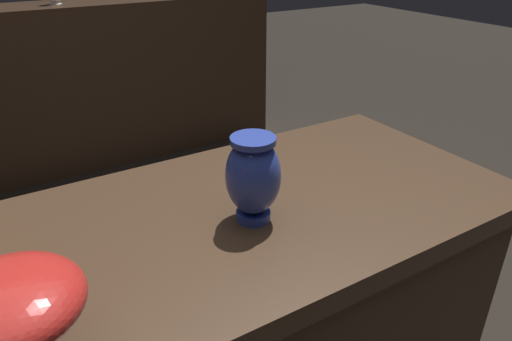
# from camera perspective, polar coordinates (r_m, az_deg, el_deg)

# --- Properties ---
(display_plinth) EXTENTS (1.20, 0.64, 0.80)m
(display_plinth) POSITION_cam_1_polar(r_m,az_deg,el_deg) (1.31, 0.27, -18.98)
(display_plinth) COLOR #422D1E
(display_plinth) RESTS_ON ground_plane
(back_display_shelf) EXTENTS (2.60, 0.40, 0.99)m
(back_display_shelf) POSITION_cam_1_polar(r_m,az_deg,el_deg) (3.13, -21.68, 9.35)
(back_display_shelf) COLOR #382619
(back_display_shelf) RESTS_ON ground_plane
(vase_centerpiece) EXTENTS (0.12, 0.12, 0.19)m
(vase_centerpiece) POSITION_cam_1_polar(r_m,az_deg,el_deg) (0.95, -0.35, -0.70)
(vase_centerpiece) COLOR #2D429E
(vase_centerpiece) RESTS_ON display_plinth
(vase_tall_behind) EXTENTS (0.20, 0.20, 0.16)m
(vase_tall_behind) POSITION_cam_1_polar(r_m,az_deg,el_deg) (0.71, -28.08, -14.45)
(vase_tall_behind) COLOR red
(vase_tall_behind) RESTS_ON display_plinth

